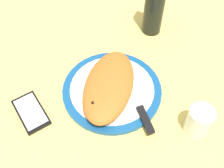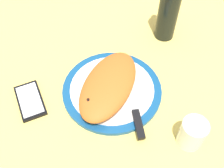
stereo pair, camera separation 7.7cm
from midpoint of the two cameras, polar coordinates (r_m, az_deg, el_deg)
name	(u,v)px [view 1 (the left image)]	position (r cm, az deg, el deg)	size (l,w,h in cm)	color
ground_plane	(112,94)	(81.62, -2.71, -2.32)	(150.00, 150.00, 3.00)	#EACC60
plate	(112,90)	(79.78, -2.78, -1.40)	(29.59, 29.59, 1.58)	navy
calzone	(109,85)	(76.67, -3.55, -0.44)	(29.49, 20.95, 5.00)	#C16023
fork	(93,93)	(78.29, -6.83, -2.11)	(16.74, 2.88, 0.40)	silver
knife	(141,110)	(74.38, 3.19, -5.76)	(21.98, 7.16, 1.20)	silver
smartphone	(31,112)	(80.28, -19.62, -5.85)	(14.52, 12.30, 1.16)	black
water_glass	(198,122)	(72.91, 15.07, -7.98)	(6.58, 6.58, 8.52)	silver
wine_bottle	(155,0)	(91.24, 6.72, 17.17)	(6.81, 6.81, 31.46)	black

